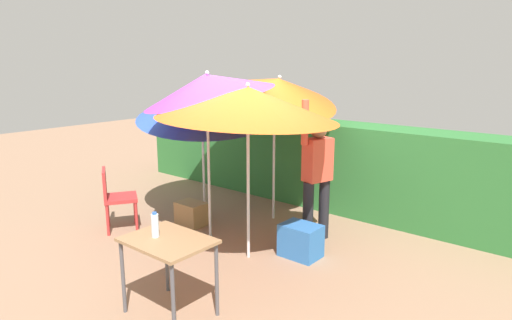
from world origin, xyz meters
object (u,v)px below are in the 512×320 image
umbrella_yellow (207,86)px  person_vendor (317,172)px  cooler_box (301,241)px  bottle_water (155,225)px  folding_table (168,248)px  crate_cardboard (191,213)px  umbrella_rainbow (248,103)px  umbrella_orange (204,107)px  chair_plastic (115,195)px  umbrella_navy (277,89)px

umbrella_yellow → person_vendor: umbrella_yellow is taller
cooler_box → bottle_water: size_ratio=1.95×
cooler_box → folding_table: (-0.24, -1.84, 0.46)m
umbrella_yellow → person_vendor: (1.11, 0.86, -1.10)m
umbrella_yellow → crate_cardboard: (-0.58, 0.19, -1.87)m
crate_cardboard → bottle_water: size_ratio=1.76×
umbrella_rainbow → bottle_water: umbrella_rainbow is taller
umbrella_rainbow → person_vendor: size_ratio=1.13×
umbrella_orange → umbrella_yellow: bearing=-41.3°
umbrella_orange → person_vendor: 2.01m
umbrella_rainbow → umbrella_yellow: 0.80m
chair_plastic → cooler_box: chair_plastic is taller
umbrella_yellow → umbrella_navy: 1.22m
folding_table → umbrella_orange: bearing=128.7°
umbrella_navy → chair_plastic: (-1.44, -1.82, -1.44)m
umbrella_rainbow → chair_plastic: bearing=-165.9°
umbrella_yellow → folding_table: umbrella_yellow is taller
umbrella_rainbow → person_vendor: umbrella_rainbow is taller
chair_plastic → crate_cardboard: 1.10m
umbrella_yellow → umbrella_navy: (0.20, 1.20, -0.09)m
chair_plastic → crate_cardboard: (0.66, 0.81, -0.34)m
person_vendor → crate_cardboard: 1.98m
cooler_box → bottle_water: bearing=-101.1°
chair_plastic → bottle_water: bearing=-24.1°
umbrella_navy → umbrella_orange: bearing=-149.3°
crate_cardboard → bottle_water: bearing=-50.2°
person_vendor → folding_table: bearing=-92.4°
bottle_water → umbrella_rainbow: bearing=94.5°
umbrella_navy → folding_table: umbrella_navy is taller
umbrella_navy → bottle_water: umbrella_navy is taller
umbrella_orange → cooler_box: bearing=-9.9°
umbrella_yellow → umbrella_rainbow: bearing=-8.6°
chair_plastic → cooler_box: size_ratio=1.90×
chair_plastic → umbrella_rainbow: bearing=14.1°
umbrella_rainbow → umbrella_yellow: umbrella_yellow is taller
person_vendor → chair_plastic: 2.82m
cooler_box → folding_table: 1.91m
bottle_water → crate_cardboard: bearing=129.8°
umbrella_rainbow → crate_cardboard: bearing=167.3°
cooler_box → folding_table: bearing=-97.4°
crate_cardboard → person_vendor: bearing=21.7°
chair_plastic → cooler_box: (2.50, 0.92, -0.31)m
person_vendor → umbrella_yellow: bearing=-142.2°
umbrella_navy → bottle_water: size_ratio=10.07×
umbrella_navy → person_vendor: size_ratio=1.29×
umbrella_orange → chair_plastic: size_ratio=2.37×
umbrella_yellow → umbrella_navy: umbrella_navy is taller
chair_plastic → bottle_water: (2.13, -0.95, 0.36)m
bottle_water → cooler_box: bearing=78.9°
umbrella_navy → cooler_box: umbrella_navy is taller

